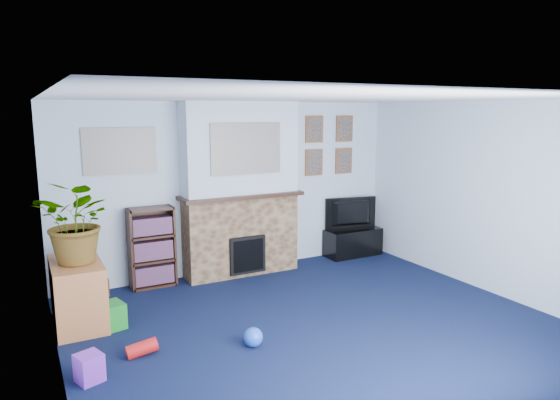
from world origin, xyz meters
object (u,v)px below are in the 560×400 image
tv_stand (353,242)px  bookshelf (152,249)px  sideboard (78,293)px  television (353,214)px

tv_stand → bookshelf: size_ratio=0.86×
bookshelf → sideboard: bookshelf is taller
television → sideboard: (-4.16, -0.77, -0.33)m
tv_stand → sideboard: (-4.16, -0.75, 0.12)m
tv_stand → television: size_ratio=1.05×
sideboard → tv_stand: bearing=10.3°
television → sideboard: television is taller
tv_stand → bookshelf: bearing=178.6°
television → bookshelf: (-3.16, 0.06, -0.17)m
television → bookshelf: bookshelf is taller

